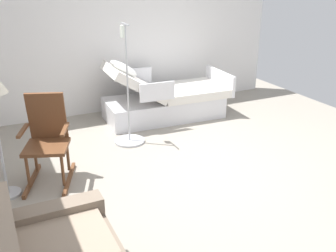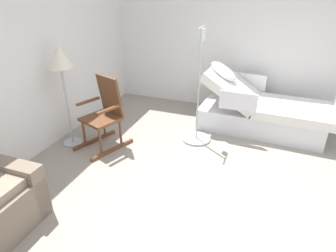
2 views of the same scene
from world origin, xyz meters
name	(u,v)px [view 1 (image 1 of 2)]	position (x,y,z in m)	size (l,w,h in m)	color
ground_plane	(208,167)	(0.00, 0.00, 0.00)	(6.59, 6.59, 0.00)	gray
side_wall	(131,32)	(2.67, 0.00, 1.35)	(0.10, 5.47, 2.70)	white
hospital_bed	(164,100)	(1.89, -0.26, 0.31)	(1.07, 2.10, 1.09)	silver
rocking_chair	(47,140)	(0.55, 1.85, 0.50)	(0.88, 0.71, 1.05)	brown
iv_pole	(129,126)	(1.17, 0.63, 0.25)	(0.44, 0.44, 1.69)	#B2B5BA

